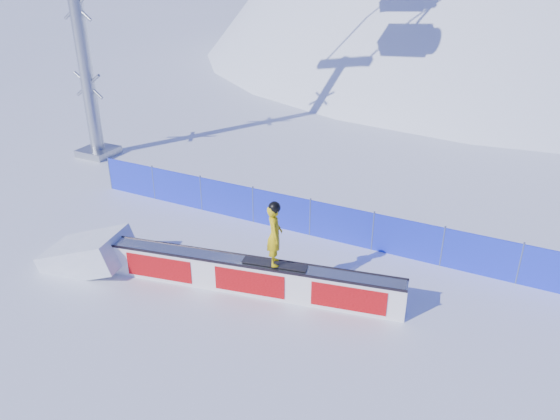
% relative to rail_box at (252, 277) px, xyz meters
% --- Properties ---
extents(ground, '(160.00, 160.00, 0.00)m').
position_rel_rail_box_xyz_m(ground, '(3.07, -1.02, -0.46)').
color(ground, white).
rests_on(ground, ground).
extents(snow_hill, '(64.00, 64.00, 64.00)m').
position_rel_rail_box_xyz_m(snow_hill, '(3.07, 40.98, -18.46)').
color(snow_hill, white).
rests_on(snow_hill, ground).
extents(safety_fence, '(22.05, 0.05, 1.30)m').
position_rel_rail_box_xyz_m(safety_fence, '(3.07, 3.48, 0.14)').
color(safety_fence, '#1D30DE').
rests_on(safety_fence, ground).
extents(rail_box, '(7.74, 1.98, 0.93)m').
position_rel_rail_box_xyz_m(rail_box, '(0.00, 0.00, 0.00)').
color(rail_box, white).
rests_on(rail_box, ground).
extents(snow_ramp, '(2.65, 1.93, 1.51)m').
position_rel_rail_box_xyz_m(snow_ramp, '(-4.77, -0.91, -0.46)').
color(snow_ramp, white).
rests_on(snow_ramp, ground).
extents(snowboarder, '(1.68, 0.70, 1.73)m').
position_rel_rail_box_xyz_m(snowboarder, '(0.59, 0.11, 1.32)').
color(snowboarder, black).
rests_on(snowboarder, rail_box).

